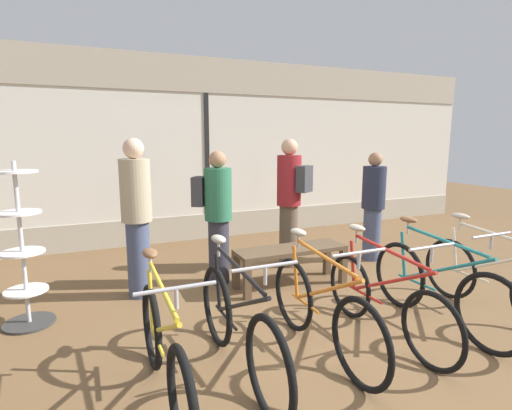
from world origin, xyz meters
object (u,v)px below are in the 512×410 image
Objects in this scene: bicycle_right at (438,288)px; bicycle_far_right at (492,279)px; bicycle_left at (238,327)px; display_bench at (291,255)px; customer_near_bench at (217,213)px; bicycle_center_left at (321,311)px; customer_mid_floor at (373,204)px; customer_near_rack at (137,215)px; bicycle_far_left at (164,353)px; bicycle_center_right at (384,300)px; customer_by_window at (290,198)px; accessory_rack at (23,259)px.

bicycle_right is 1.02× the size of bicycle_far_right.
bicycle_left is at bearing 178.64° from bicycle_far_right.
display_bench is 0.84× the size of customer_near_bench.
customer_mid_floor reaches higher than bicycle_center_left.
customer_near_rack is at bearing -176.53° from customer_near_bench.
bicycle_far_left is 0.60m from bicycle_left.
bicycle_center_right is 0.94× the size of customer_by_window.
accessory_rack is 2.13m from customer_near_bench.
bicycle_far_right is (0.71, -0.04, -0.01)m from bicycle_right.
customer_near_rack is 2.15m from customer_by_window.
bicycle_far_left is at bearing -175.10° from bicycle_center_left.
customer_by_window reaches higher than accessory_rack.
customer_near_bench is at bearing 3.47° from customer_near_rack.
bicycle_right is at bearing -37.53° from customer_near_rack.
bicycle_right is at bearing -51.98° from customer_near_bench.
customer_near_rack is (-3.26, 1.99, 0.58)m from bicycle_far_right.
bicycle_far_right is 1.04× the size of customer_near_bench.
customer_near_rack is at bearing -179.18° from customer_mid_floor.
bicycle_left is 1.02× the size of bicycle_far_right.
bicycle_far_left is at bearing -169.45° from bicycle_left.
display_bench is (-0.78, 1.53, 0.01)m from bicycle_right.
bicycle_far_right is 3.12m from customer_near_bench.
bicycle_center_left is at bearing 177.96° from bicycle_far_right.
accessory_rack is 3.31m from customer_by_window.
accessory_rack is 1.15× the size of display_bench.
bicycle_center_left reaches higher than bicycle_far_left.
bicycle_far_right is (3.37, 0.04, 0.01)m from bicycle_far_left.
customer_by_window is (2.24, 2.32, 0.61)m from bicycle_far_left.
display_bench is 0.87× the size of customer_mid_floor.
bicycle_far_left reaches higher than bicycle_center_right.
bicycle_center_right is 2.31m from customer_by_window.
bicycle_far_right is at bearing -2.04° from bicycle_center_left.
bicycle_far_left is 2.12m from customer_near_rack.
bicycle_center_left is at bearing -34.66° from accessory_rack.
bicycle_far_right is 0.96× the size of customer_by_window.
customer_mid_floor reaches higher than bicycle_far_left.
customer_near_rack is at bearing 103.89° from bicycle_left.
customer_near_rack reaches higher than bicycle_center_right.
bicycle_center_right is 1.22× the size of display_bench.
bicycle_center_left is 2.97m from customer_mid_floor.
customer_mid_floor is 2.44m from customer_near_bench.
customer_near_rack is (-0.48, 1.93, 0.58)m from bicycle_left.
bicycle_far_left is 0.96× the size of bicycle_right.
bicycle_left is 0.98× the size of customer_by_window.
customer_near_bench reaches higher than bicycle_right.
customer_mid_floor is at bearing 4.35° from accessory_rack.
customer_mid_floor reaches higher than bicycle_center_right.
bicycle_far_left is 2.02m from bicycle_center_right.
customer_near_bench is (-0.79, 0.48, 0.50)m from display_bench.
display_bench is at bearing -13.42° from customer_near_rack.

